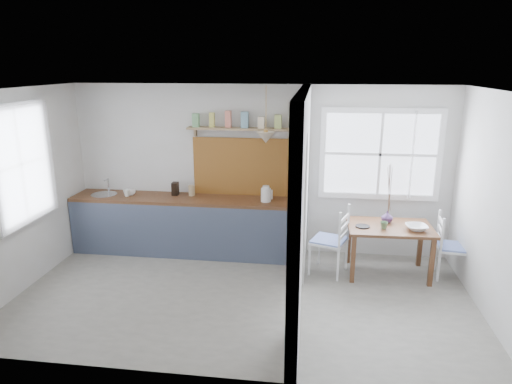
# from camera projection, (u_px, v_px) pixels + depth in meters

# --- Properties ---
(floor) EXTENTS (5.80, 3.20, 0.01)m
(floor) POSITION_uv_depth(u_px,v_px,m) (243.00, 296.00, 5.88)
(floor) COLOR gray
(floor) RESTS_ON ground
(ceiling) EXTENTS (5.80, 3.20, 0.01)m
(ceiling) POSITION_uv_depth(u_px,v_px,m) (242.00, 90.00, 5.17)
(ceiling) COLOR beige
(ceiling) RESTS_ON walls
(walls) EXTENTS (5.81, 3.21, 2.60)m
(walls) POSITION_uv_depth(u_px,v_px,m) (243.00, 199.00, 5.53)
(walls) COLOR beige
(walls) RESTS_ON floor
(partition) EXTENTS (0.12, 3.20, 2.60)m
(partition) POSITION_uv_depth(u_px,v_px,m) (301.00, 188.00, 5.45)
(partition) COLOR beige
(partition) RESTS_ON floor
(kitchen_window) EXTENTS (0.10, 1.16, 1.50)m
(kitchen_window) POSITION_uv_depth(u_px,v_px,m) (20.00, 165.00, 5.80)
(kitchen_window) COLOR white
(kitchen_window) RESTS_ON walls
(nook_window) EXTENTS (1.76, 0.10, 1.30)m
(nook_window) POSITION_uv_depth(u_px,v_px,m) (380.00, 154.00, 6.70)
(nook_window) COLOR white
(nook_window) RESTS_ON walls
(counter) EXTENTS (3.50, 0.60, 0.90)m
(counter) POSITION_uv_depth(u_px,v_px,m) (186.00, 224.00, 7.16)
(counter) COLOR brown
(counter) RESTS_ON floor
(sink) EXTENTS (0.40, 0.40, 0.02)m
(sink) POSITION_uv_depth(u_px,v_px,m) (104.00, 195.00, 7.19)
(sink) COLOR #B3B5B8
(sink) RESTS_ON counter
(backsplash) EXTENTS (1.65, 0.03, 0.90)m
(backsplash) POSITION_uv_depth(u_px,v_px,m) (246.00, 167.00, 7.04)
(backsplash) COLOR #9D6421
(backsplash) RESTS_ON walls
(shelf) EXTENTS (1.75, 0.20, 0.21)m
(shelf) POSITION_uv_depth(u_px,v_px,m) (245.00, 125.00, 6.78)
(shelf) COLOR tan
(shelf) RESTS_ON walls
(pendant_lamp) EXTENTS (0.26, 0.26, 0.16)m
(pendant_lamp) POSITION_uv_depth(u_px,v_px,m) (266.00, 138.00, 6.45)
(pendant_lamp) COLOR beige
(pendant_lamp) RESTS_ON ceiling
(utensil_rail) EXTENTS (0.02, 0.50, 0.02)m
(utensil_rail) POSITION_uv_depth(u_px,v_px,m) (297.00, 172.00, 6.27)
(utensil_rail) COLOR #B3B5B8
(utensil_rail) RESTS_ON partition
(dining_table) EXTENTS (1.17, 0.80, 0.72)m
(dining_table) POSITION_uv_depth(u_px,v_px,m) (388.00, 250.00, 6.41)
(dining_table) COLOR brown
(dining_table) RESTS_ON floor
(chair_left) EXTENTS (0.58, 0.58, 0.99)m
(chair_left) POSITION_uv_depth(u_px,v_px,m) (329.00, 240.00, 6.42)
(chair_left) COLOR white
(chair_left) RESTS_ON floor
(chair_right) EXTENTS (0.46, 0.46, 0.91)m
(chair_right) POSITION_uv_depth(u_px,v_px,m) (453.00, 246.00, 6.29)
(chair_right) COLOR white
(chair_right) RESTS_ON floor
(kettle) EXTENTS (0.21, 0.17, 0.24)m
(kettle) POSITION_uv_depth(u_px,v_px,m) (266.00, 194.00, 6.79)
(kettle) COLOR white
(kettle) RESTS_ON counter
(mug_a) EXTENTS (0.12, 0.12, 0.11)m
(mug_a) POSITION_uv_depth(u_px,v_px,m) (127.00, 193.00, 7.07)
(mug_a) COLOR silver
(mug_a) RESTS_ON counter
(mug_b) EXTENTS (0.15, 0.15, 0.11)m
(mug_b) POSITION_uv_depth(u_px,v_px,m) (131.00, 192.00, 7.14)
(mug_b) COLOR white
(mug_b) RESTS_ON counter
(knife_block) EXTENTS (0.10, 0.13, 0.20)m
(knife_block) POSITION_uv_depth(u_px,v_px,m) (175.00, 189.00, 7.13)
(knife_block) COLOR black
(knife_block) RESTS_ON counter
(jar) EXTENTS (0.13, 0.13, 0.16)m
(jar) POSITION_uv_depth(u_px,v_px,m) (192.00, 191.00, 7.10)
(jar) COLOR tan
(jar) RESTS_ON counter
(towel_magenta) EXTENTS (0.02, 0.03, 0.59)m
(towel_magenta) POSITION_uv_depth(u_px,v_px,m) (293.00, 249.00, 6.67)
(towel_magenta) COLOR #B92367
(towel_magenta) RESTS_ON counter
(towel_orange) EXTENTS (0.02, 0.03, 0.48)m
(towel_orange) POSITION_uv_depth(u_px,v_px,m) (293.00, 252.00, 6.63)
(towel_orange) COLOR orange
(towel_orange) RESTS_ON counter
(bowl) EXTENTS (0.32, 0.32, 0.07)m
(bowl) POSITION_uv_depth(u_px,v_px,m) (417.00, 227.00, 6.16)
(bowl) COLOR white
(bowl) RESTS_ON dining_table
(table_cup) EXTENTS (0.13, 0.13, 0.10)m
(table_cup) POSITION_uv_depth(u_px,v_px,m) (384.00, 225.00, 6.20)
(table_cup) COLOR #557850
(table_cup) RESTS_ON dining_table
(plate) EXTENTS (0.24, 0.24, 0.02)m
(plate) POSITION_uv_depth(u_px,v_px,m) (363.00, 226.00, 6.28)
(plate) COLOR black
(plate) RESTS_ON dining_table
(vase) EXTENTS (0.21, 0.21, 0.17)m
(vase) POSITION_uv_depth(u_px,v_px,m) (387.00, 217.00, 6.43)
(vase) COLOR #4F3266
(vase) RESTS_ON dining_table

